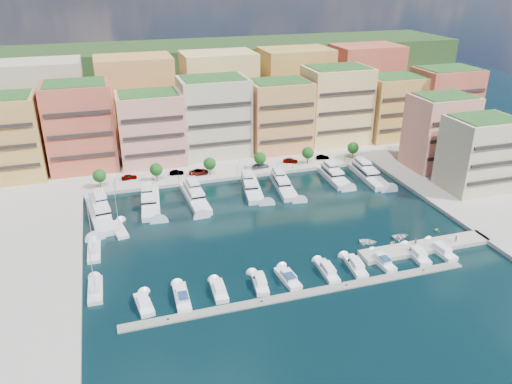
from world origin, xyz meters
TOP-DOWN VIEW (x-y plane):
  - ground at (0.00, 0.00)m, footprint 400.00×400.00m
  - north_quay at (0.00, 62.00)m, footprint 220.00×64.00m
  - east_quay at (62.00, -8.00)m, footprint 34.00×76.00m
  - hillside at (0.00, 110.00)m, footprint 240.00×40.00m
  - south_pontoon at (-3.00, -30.00)m, footprint 72.00×2.20m
  - finger_pier at (30.00, -22.00)m, footprint 32.00×5.00m
  - apartment_0 at (-66.00, 49.99)m, footprint 22.00×16.50m
  - apartment_1 at (-44.00, 51.99)m, footprint 20.00×16.50m
  - apartment_2 at (-23.00, 49.99)m, footprint 20.00×15.50m
  - apartment_3 at (-2.00, 51.99)m, footprint 22.00×16.50m
  - apartment_4 at (20.00, 49.99)m, footprint 20.00×15.50m
  - apartment_5 at (42.00, 51.99)m, footprint 22.00×16.50m
  - apartment_6 at (64.00, 49.99)m, footprint 20.00×15.50m
  - apartment_7 at (84.00, 47.99)m, footprint 22.00×16.50m
  - apartment_east_a at (62.00, 19.99)m, footprint 18.00×14.50m
  - apartment_east_b at (62.00, 1.99)m, footprint 18.00×14.50m
  - backblock_0 at (-55.00, 74.00)m, footprint 26.00×18.00m
  - backblock_1 at (-25.00, 74.00)m, footprint 26.00×18.00m
  - backblock_2 at (5.00, 74.00)m, footprint 26.00×18.00m
  - backblock_3 at (35.00, 74.00)m, footprint 26.00×18.00m
  - backblock_4 at (65.00, 74.00)m, footprint 26.00×18.00m
  - tree_0 at (-40.00, 33.50)m, footprint 3.80×3.80m
  - tree_1 at (-24.00, 33.50)m, footprint 3.80×3.80m
  - tree_2 at (-8.00, 33.50)m, footprint 3.80×3.80m
  - tree_3 at (8.00, 33.50)m, footprint 3.80×3.80m
  - tree_4 at (24.00, 33.50)m, footprint 3.80×3.80m
  - tree_5 at (40.00, 33.50)m, footprint 3.80×3.80m
  - lamppost_0 at (-36.00, 31.20)m, footprint 0.30×0.30m
  - lamppost_1 at (-18.00, 31.20)m, footprint 0.30×0.30m
  - lamppost_2 at (0.00, 31.20)m, footprint 0.30×0.30m
  - lamppost_3 at (18.00, 31.20)m, footprint 0.30×0.30m
  - lamppost_4 at (36.00, 31.20)m, footprint 0.30×0.30m
  - yacht_0 at (-40.86, 18.12)m, footprint 7.55×24.16m
  - yacht_1 at (-27.51, 20.00)m, footprint 6.60×19.91m
  - yacht_2 at (-15.44, 19.76)m, footprint 5.41×20.35m
  - yacht_3 at (1.29, 20.77)m, footprint 7.12×18.44m
  - yacht_4 at (10.63, 20.17)m, footprint 6.43×19.54m
  - yacht_5 at (27.62, 21.64)m, footprint 5.33×16.23m
  - yacht_6 at (38.14, 19.85)m, footprint 6.55×20.29m
  - cruiser_0 at (-33.71, -24.58)m, footprint 3.49×7.44m
  - cruiser_1 at (-26.49, -24.62)m, footprint 2.95×9.16m
  - cruiser_2 at (-19.09, -24.58)m, footprint 2.87×7.45m
  - cruiser_3 at (-10.59, -24.58)m, footprint 3.48×8.00m
  - cruiser_4 at (-4.55, -24.61)m, footprint 3.42×8.34m
  - cruiser_5 at (4.29, -24.59)m, footprint 2.93×8.72m
  - cruiser_6 at (10.85, -24.59)m, footprint 3.54×8.76m
  - cruiser_7 at (17.22, -24.61)m, footprint 2.91×8.29m
  - cruiser_8 at (26.12, -24.59)m, footprint 3.48×8.35m
  - cruiser_9 at (32.26, -24.60)m, footprint 3.03×8.83m
  - sailboat_2 at (-36.53, 7.38)m, footprint 4.33×9.53m
  - sailboat_0 at (-42.46, -16.99)m, footprint 3.04×9.17m
  - sailboat_1 at (-42.50, -1.53)m, footprint 3.03×9.56m
  - tender_0 at (18.73, -15.91)m, footprint 4.84×4.25m
  - tender_3 at (37.62, -15.57)m, footprint 1.85×1.69m
  - tender_1 at (23.89, -17.98)m, footprint 1.89×1.73m
  - tender_2 at (27.26, -16.07)m, footprint 4.35×3.16m
  - car_0 at (-31.74, 37.48)m, footprint 4.69×2.15m
  - car_1 at (-17.67, 36.87)m, footprint 4.45×2.01m
  - car_2 at (-11.10, 35.13)m, footprint 6.41×3.69m
  - car_3 at (8.49, 34.49)m, footprint 5.84×3.13m
  - car_4 at (19.12, 36.07)m, footprint 5.13×3.43m
  - car_5 at (30.41, 35.93)m, footprint 4.45×2.48m
  - person_0 at (27.97, -20.98)m, footprint 0.51×0.66m
  - person_1 at (37.48, -22.66)m, footprint 0.75×0.59m

SIDE VIEW (x-z plane):
  - ground at x=0.00m, z-range 0.00..0.00m
  - north_quay at x=0.00m, z-range -1.00..1.00m
  - east_quay at x=62.00m, z-range -1.00..1.00m
  - hillside at x=0.00m, z-range -29.00..29.00m
  - south_pontoon at x=-3.00m, z-range -0.17..0.17m
  - finger_pier at x=30.00m, z-range -1.00..1.00m
  - sailboat_1 at x=-42.50m, z-range -6.29..6.91m
  - sailboat_0 at x=-42.46m, z-range -6.29..6.91m
  - sailboat_2 at x=-36.53m, z-range -6.29..6.91m
  - tender_3 at x=37.62m, z-range 0.00..0.83m
  - tender_0 at x=18.73m, z-range 0.00..0.83m
  - tender_1 at x=23.89m, z-range 0.00..0.84m
  - tender_2 at x=27.26m, z-range 0.00..0.89m
  - cruiser_9 at x=32.26m, z-range -0.73..1.82m
  - cruiser_5 at x=4.29m, z-range -0.73..1.82m
  - cruiser_6 at x=10.85m, z-range -0.73..1.82m
  - cruiser_8 at x=26.12m, z-range -0.73..1.82m
  - cruiser_3 at x=-10.59m, z-range -0.73..1.82m
  - cruiser_2 at x=-19.09m, z-range -0.73..1.82m
  - cruiser_0 at x=-33.71m, z-range -0.73..1.82m
  - cruiser_1 at x=-26.49m, z-range -0.76..1.90m
  - cruiser_7 at x=17.22m, z-range -0.76..1.90m
  - cruiser_4 at x=-4.55m, z-range -0.76..1.90m
  - yacht_1 at x=-27.51m, z-range -2.56..4.74m
  - yacht_4 at x=10.63m, z-range -2.56..4.74m
  - yacht_6 at x=38.14m, z-range -2.44..4.86m
  - yacht_0 at x=-40.86m, z-range -2.44..4.86m
  - yacht_2 at x=-15.44m, z-range -2.44..4.86m
  - yacht_3 at x=1.29m, z-range -2.44..4.86m
  - yacht_5 at x=27.62m, z-range -2.44..4.86m
  - car_5 at x=30.41m, z-range 1.00..2.39m
  - car_1 at x=-17.67m, z-range 1.00..2.42m
  - person_1 at x=37.48m, z-range 1.00..2.54m
  - car_0 at x=-31.74m, z-range 1.00..2.56m
  - car_3 at x=8.49m, z-range 1.00..2.61m
  - person_0 at x=27.97m, z-range 1.00..2.61m
  - car_4 at x=19.12m, z-range 1.00..2.62m
  - car_2 at x=-11.10m, z-range 1.00..2.68m
  - lamppost_0 at x=-36.00m, z-range 1.73..5.93m
  - lamppost_1 at x=-18.00m, z-range 1.73..5.93m
  - lamppost_2 at x=0.00m, z-range 1.73..5.93m
  - lamppost_3 at x=18.00m, z-range 1.73..5.93m
  - lamppost_4 at x=36.00m, z-range 1.73..5.93m
  - tree_0 at x=-40.00m, z-range 1.92..7.57m
  - tree_1 at x=-24.00m, z-range 1.92..7.57m
  - tree_2 at x=-8.00m, z-range 1.92..7.57m
  - tree_3 at x=8.00m, z-range 1.92..7.57m
  - tree_4 at x=24.00m, z-range 1.92..7.57m
  - tree_5 at x=40.00m, z-range 1.92..7.57m
  - apartment_east_b at x=62.00m, z-range 0.91..21.71m
  - apartment_east_a at x=62.00m, z-range 0.91..23.71m
  - apartment_2 at x=-23.00m, z-range 0.91..23.71m
  - apartment_6 at x=64.00m, z-range 0.91..23.71m
  - apartment_4 at x=20.00m, z-range 0.91..24.71m
  - apartment_0 at x=-66.00m, z-range 0.91..25.71m
  - apartment_7 at x=84.00m, z-range 0.91..25.71m
  - apartment_3 at x=-2.00m, z-range 0.91..26.71m
  - apartment_5 at x=42.00m, z-range 0.91..27.71m
  - apartment_1 at x=-44.00m, z-range 0.91..27.71m
  - backblock_0 at x=-55.00m, z-range 1.00..31.00m
  - backblock_1 at x=-25.00m, z-range 1.00..31.00m
  - backblock_2 at x=5.00m, z-range 1.00..31.00m
  - backblock_3 at x=35.00m, z-range 1.00..31.00m
  - backblock_4 at x=65.00m, z-range 1.00..31.00m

